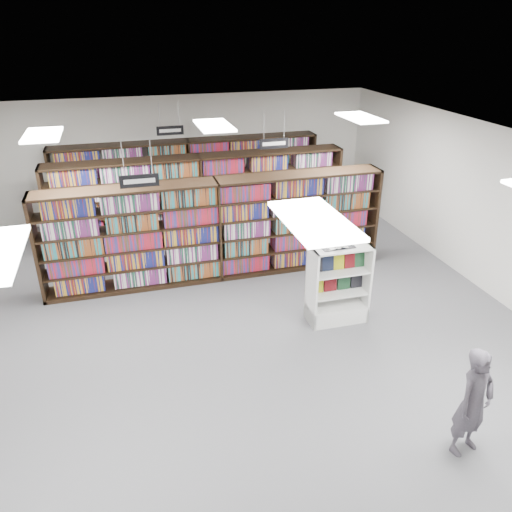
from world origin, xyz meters
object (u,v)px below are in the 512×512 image
object	(u,v)px
endcap_display	(336,295)
shopper	(474,403)
open_book	(336,244)
bookshelf_row_near	(218,230)

from	to	relation	value
endcap_display	shopper	size ratio (longest dim) A/B	0.98
endcap_display	open_book	xyz separation A→B (m)	(-0.09, -0.01, 1.01)
bookshelf_row_near	shopper	xyz separation A→B (m)	(2.01, -5.49, -0.30)
bookshelf_row_near	endcap_display	size ratio (longest dim) A/B	4.78
open_book	shopper	bearing A→B (deg)	-82.83
shopper	bookshelf_row_near	bearing A→B (deg)	95.29
open_book	shopper	distance (m)	3.37
bookshelf_row_near	endcap_display	distance (m)	2.84
open_book	shopper	world-z (taller)	open_book
bookshelf_row_near	open_book	size ratio (longest dim) A/B	12.23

